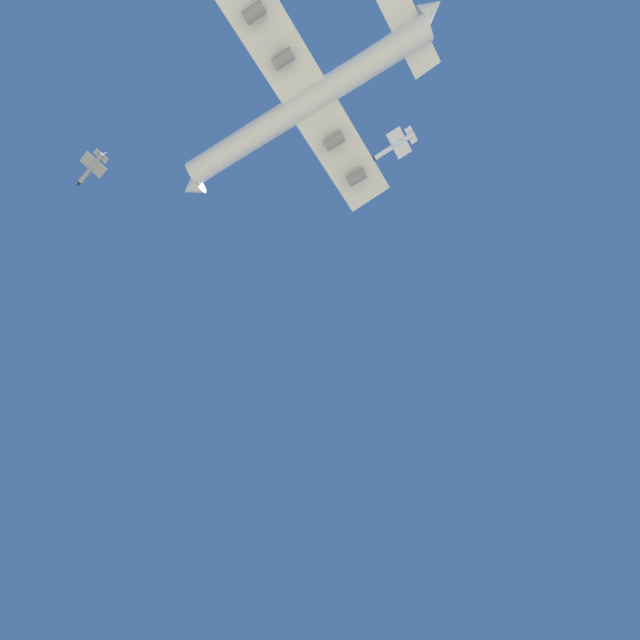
% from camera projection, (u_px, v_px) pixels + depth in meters
% --- Properties ---
extents(carrier_jet, '(70.71, 58.01, 19.73)m').
position_uv_depth(carrier_jet, '(307.00, 102.00, 118.63)').
color(carrier_jet, white).
extents(chase_jet_left_wing, '(13.57, 11.98, 4.00)m').
position_uv_depth(chase_jet_left_wing, '(91.00, 168.00, 158.83)').
color(chase_jet_left_wing, '#999EA3').
extents(chase_jet_right_wing, '(14.74, 9.88, 4.00)m').
position_uv_depth(chase_jet_right_wing, '(394.00, 146.00, 138.17)').
color(chase_jet_right_wing, silver).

